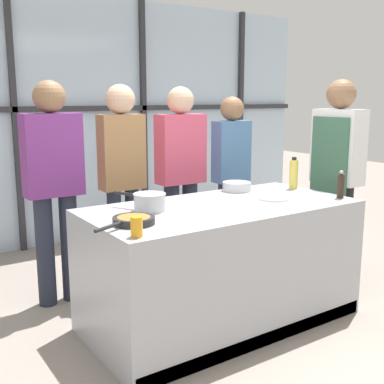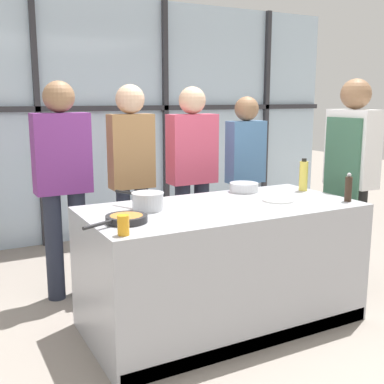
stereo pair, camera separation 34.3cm
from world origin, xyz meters
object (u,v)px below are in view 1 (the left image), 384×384
object	(u,v)px
saucepan	(149,202)
oil_bottle	(294,174)
spectator_far_left	(54,179)
spectator_center_right	(181,170)
spectator_far_right	(231,167)
white_plate	(274,198)
frying_pan	(133,220)
mixing_bowl	(237,186)
chef	(336,169)
pepper_grinder	(341,186)
spectator_center_left	(122,171)
juice_glass_near	(137,227)

from	to	relation	value
saucepan	oil_bottle	world-z (taller)	oil_bottle
spectator_far_left	spectator_center_right	xyz separation A→B (m)	(1.19, 0.00, -0.02)
oil_bottle	spectator_far_right	bearing A→B (deg)	89.95
white_plate	oil_bottle	bearing A→B (deg)	27.86
frying_pan	mixing_bowl	distance (m)	1.31
chef	spectator_far_left	size ratio (longest dim) A/B	1.01
pepper_grinder	white_plate	bearing A→B (deg)	150.58
saucepan	mixing_bowl	bearing A→B (deg)	13.71
spectator_far_left	spectator_center_left	distance (m)	0.60
frying_pan	juice_glass_near	bearing A→B (deg)	-113.00
spectator_far_right	oil_bottle	xyz separation A→B (m)	(-0.00, -0.85, 0.05)
frying_pan	chef	bearing A→B (deg)	5.88
spectator_center_right	mixing_bowl	size ratio (longest dim) A/B	7.45
chef	white_plate	xyz separation A→B (m)	(-0.89, -0.16, -0.13)
spectator_center_left	chef	bearing A→B (deg)	150.51
spectator_far_left	pepper_grinder	bearing A→B (deg)	143.30
spectator_center_right	saucepan	xyz separation A→B (m)	(-0.83, -0.89, -0.04)
mixing_bowl	pepper_grinder	xyz separation A→B (m)	(0.47, -0.68, 0.06)
juice_glass_near	oil_bottle	bearing A→B (deg)	17.24
mixing_bowl	juice_glass_near	distance (m)	1.52
spectator_far_left	frying_pan	bearing A→B (deg)	95.46
spectator_center_right	oil_bottle	distance (m)	1.04
chef	spectator_far_left	bearing A→B (deg)	67.46
spectator_far_right	saucepan	world-z (taller)	spectator_far_right
chef	pepper_grinder	bearing A→B (deg)	132.83
spectator_center_left	frying_pan	world-z (taller)	spectator_center_left
mixing_bowl	pepper_grinder	size ratio (longest dim) A/B	1.09
spectator_center_left	mixing_bowl	size ratio (longest dim) A/B	7.50
spectator_center_left	juice_glass_near	world-z (taller)	spectator_center_left
saucepan	spectator_center_right	bearing A→B (deg)	47.21
spectator_far_left	white_plate	world-z (taller)	spectator_far_left
oil_bottle	chef	bearing A→B (deg)	-9.82
spectator_center_right	frying_pan	xyz separation A→B (m)	(-1.08, -1.15, -0.08)
spectator_center_left	oil_bottle	distance (m)	1.46
spectator_far_right	mixing_bowl	xyz separation A→B (m)	(-0.46, -0.66, -0.04)
spectator_center_right	white_plate	world-z (taller)	spectator_center_right
spectator_center_right	juice_glass_near	size ratio (longest dim) A/B	15.34
white_plate	mixing_bowl	xyz separation A→B (m)	(-0.02, 0.42, 0.03)
pepper_grinder	spectator_far_right	bearing A→B (deg)	90.40
saucepan	chef	bearing A→B (deg)	-1.09
white_plate	mixing_bowl	size ratio (longest dim) A/B	1.01
frying_pan	saucepan	bearing A→B (deg)	45.00
chef	mixing_bowl	distance (m)	0.96
chef	spectator_center_right	world-z (taller)	chef
spectator_center_right	white_plate	xyz separation A→B (m)	(0.15, -1.08, -0.10)
spectator_center_right	saucepan	bearing A→B (deg)	47.21
spectator_far_right	juice_glass_near	bearing A→B (deg)	38.19
spectator_center_left	spectator_center_right	bearing A→B (deg)	-180.00
chef	spectator_far_right	xyz separation A→B (m)	(-0.45, 0.93, -0.06)
saucepan	white_plate	world-z (taller)	saucepan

